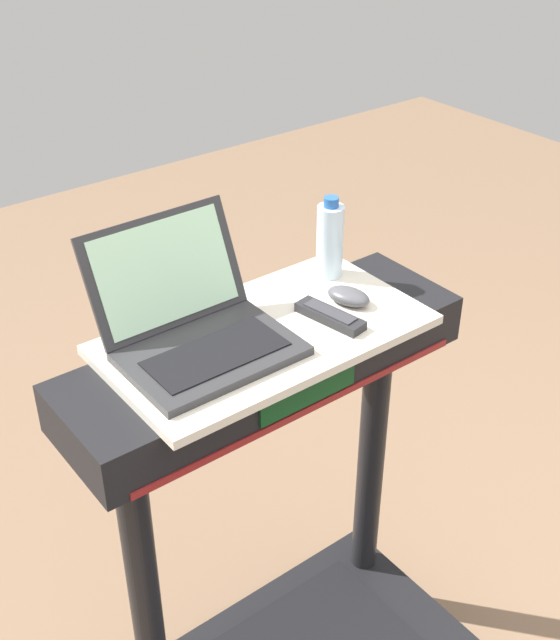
% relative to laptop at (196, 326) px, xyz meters
% --- Properties ---
extents(desk_board, '(0.67, 0.37, 0.02)m').
position_rel_laptop_xyz_m(desk_board, '(0.14, -0.04, -0.06)').
color(desk_board, beige).
rests_on(desk_board, treadmill_base).
extents(laptop, '(0.33, 0.32, 0.23)m').
position_rel_laptop_xyz_m(laptop, '(0.00, 0.00, 0.00)').
color(laptop, '#2D2D30').
rests_on(laptop, desk_board).
extents(computer_mouse, '(0.09, 0.11, 0.03)m').
position_rel_laptop_xyz_m(computer_mouse, '(0.35, -0.06, -0.03)').
color(computer_mouse, '#4C4C51').
rests_on(computer_mouse, desk_board).
extents(water_bottle, '(0.06, 0.06, 0.19)m').
position_rel_laptop_xyz_m(water_bottle, '(0.40, 0.06, 0.04)').
color(water_bottle, silver).
rests_on(water_bottle, desk_board).
extents(tv_remote, '(0.07, 0.17, 0.02)m').
position_rel_laptop_xyz_m(tv_remote, '(0.27, -0.09, -0.04)').
color(tv_remote, '#232326').
rests_on(tv_remote, desk_board).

